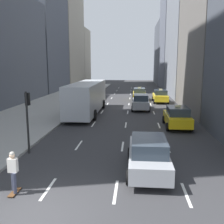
{
  "coord_description": "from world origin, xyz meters",
  "views": [
    {
      "loc": [
        3.3,
        -7.84,
        5.07
      ],
      "look_at": [
        1.73,
        10.31,
        1.77
      ],
      "focal_mm": 42.0,
      "sensor_mm": 36.0,
      "label": 1
    }
  ],
  "objects": [
    {
      "name": "skateboarder",
      "position": [
        -1.42,
        1.51,
        0.96
      ],
      "size": [
        0.36,
        0.8,
        1.75
      ],
      "color": "brown",
      "rests_on": "ground"
    },
    {
      "name": "traffic_light_pole",
      "position": [
        -2.75,
        6.33,
        2.41
      ],
      "size": [
        0.24,
        0.42,
        3.6
      ],
      "color": "black",
      "rests_on": "ground"
    },
    {
      "name": "sedan_black_near",
      "position": [
        4.0,
        21.71,
        0.9
      ],
      "size": [
        2.02,
        4.56,
        1.78
      ],
      "color": "#9EA0A5",
      "rests_on": "ground"
    },
    {
      "name": "sidewalk_left",
      "position": [
        -7.0,
        27.0,
        0.07
      ],
      "size": [
        8.0,
        66.0,
        0.15
      ],
      "primitive_type": "cube",
      "color": "#9E9E99",
      "rests_on": "ground"
    },
    {
      "name": "taxi_third",
      "position": [
        4.0,
        30.45,
        0.88
      ],
      "size": [
        2.02,
        4.4,
        1.87
      ],
      "color": "yellow",
      "rests_on": "ground"
    },
    {
      "name": "lane_markings",
      "position": [
        2.6,
        23.0,
        0.01
      ],
      "size": [
        5.72,
        56.0,
        0.01
      ],
      "color": "white",
      "rests_on": "ground"
    },
    {
      "name": "ground_plane",
      "position": [
        0.0,
        0.0,
        0.0
      ],
      "size": [
        160.0,
        160.0,
        0.0
      ],
      "primitive_type": "plane",
      "color": "#333335"
    },
    {
      "name": "sedan_silver_behind",
      "position": [
        4.0,
        4.13,
        0.88
      ],
      "size": [
        2.02,
        4.81,
        1.72
      ],
      "color": "#9EA0A5",
      "rests_on": "ground"
    },
    {
      "name": "taxi_second",
      "position": [
        6.8,
        27.91,
        0.88
      ],
      "size": [
        2.02,
        4.4,
        1.87
      ],
      "color": "yellow",
      "rests_on": "ground"
    },
    {
      "name": "taxi_lead",
      "position": [
        6.8,
        13.48,
        0.88
      ],
      "size": [
        2.02,
        4.4,
        1.87
      ],
      "color": "yellow",
      "rests_on": "ground"
    },
    {
      "name": "city_bus",
      "position": [
        -1.61,
        18.9,
        1.79
      ],
      "size": [
        2.8,
        11.61,
        3.25
      ],
      "color": "#B7BCC1",
      "rests_on": "ground"
    }
  ]
}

